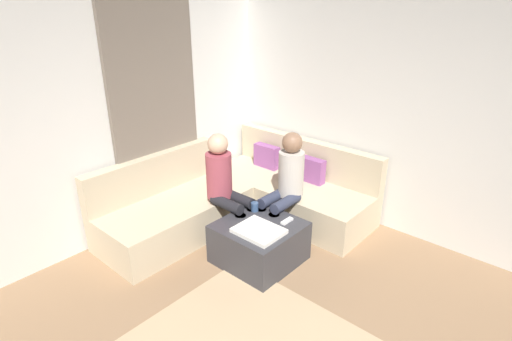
{
  "coord_description": "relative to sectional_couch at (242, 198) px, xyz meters",
  "views": [
    {
      "loc": [
        0.93,
        -1.27,
        2.5
      ],
      "look_at": [
        -1.63,
        1.63,
        0.85
      ],
      "focal_mm": 28.47,
      "sensor_mm": 36.0,
      "label": 1
    }
  ],
  "objects": [
    {
      "name": "sectional_couch",
      "position": [
        0.0,
        0.0,
        0.0
      ],
      "size": [
        2.1,
        2.55,
        0.87
      ],
      "color": "#C6B593",
      "rests_on": "ground_plane"
    },
    {
      "name": "curtain_panel",
      "position": [
        -0.76,
        -0.58,
        0.97
      ],
      "size": [
        0.06,
        1.1,
        2.5
      ],
      "primitive_type": "cube",
      "color": "#726659",
      "rests_on": "ground_plane"
    },
    {
      "name": "game_remote",
      "position": [
        0.89,
        -0.28,
        0.15
      ],
      "size": [
        0.05,
        0.15,
        0.02
      ],
      "primitive_type": "cube",
      "color": "white",
      "rests_on": "ottoman"
    },
    {
      "name": "wall_back",
      "position": [
        2.08,
        1.06,
        1.07
      ],
      "size": [
        6.0,
        0.12,
        2.7
      ],
      "primitive_type": "cube",
      "color": "silver",
      "rests_on": "ground_plane"
    },
    {
      "name": "wall_left",
      "position": [
        -0.86,
        -1.88,
        1.07
      ],
      "size": [
        0.12,
        6.0,
        2.7
      ],
      "primitive_type": "cube",
      "color": "silver",
      "rests_on": "ground_plane"
    },
    {
      "name": "ottoman",
      "position": [
        0.71,
        -0.5,
        -0.07
      ],
      "size": [
        0.76,
        0.76,
        0.42
      ],
      "primitive_type": "cube",
      "color": "#333338",
      "rests_on": "ground_plane"
    },
    {
      "name": "coffee_mug",
      "position": [
        0.49,
        -0.32,
        0.19
      ],
      "size": [
        0.08,
        0.08,
        0.1
      ],
      "primitive_type": "cylinder",
      "color": "#334C72",
      "rests_on": "ottoman"
    },
    {
      "name": "folded_blanket",
      "position": [
        0.81,
        -0.62,
        0.16
      ],
      "size": [
        0.44,
        0.36,
        0.04
      ],
      "primitive_type": "cube",
      "color": "white",
      "rests_on": "ottoman"
    },
    {
      "name": "person_on_couch_side",
      "position": [
        0.15,
        -0.4,
        0.38
      ],
      "size": [
        0.6,
        0.3,
        1.2
      ],
      "rotation": [
        0.0,
        0.0,
        -1.57
      ],
      "color": "black",
      "rests_on": "ground_plane"
    },
    {
      "name": "person_on_couch_back",
      "position": [
        0.61,
        0.06,
        0.38
      ],
      "size": [
        0.3,
        0.6,
        1.2
      ],
      "rotation": [
        0.0,
        0.0,
        3.14
      ],
      "color": "#2D3347",
      "rests_on": "ground_plane"
    }
  ]
}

